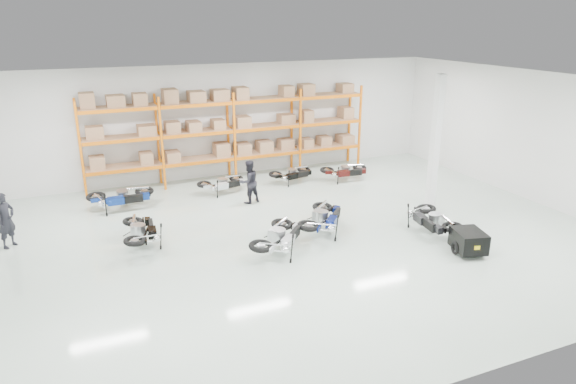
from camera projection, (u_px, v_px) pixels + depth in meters
name	position (u px, v px, depth m)	size (l,w,h in m)	color
room	(297.00, 164.00, 14.55)	(18.00, 18.00, 18.00)	#B5C9B9
pallet_rack	(231.00, 123.00, 20.17)	(11.28, 0.98, 3.62)	orange
structural_column	(435.00, 144.00, 16.91)	(0.25, 0.25, 4.50)	white
moto_blue_centre	(324.00, 214.00, 15.41)	(0.87, 1.95, 1.19)	#07134F
moto_silver_left	(280.00, 232.00, 14.09)	(0.86, 1.93, 1.18)	#B3B5BA
moto_black_far_left	(141.00, 227.00, 14.58)	(0.79, 1.78, 1.09)	black
moto_touring_right	(432.00, 215.00, 15.38)	(0.82, 1.84, 1.13)	black
trailer	(469.00, 241.00, 14.05)	(0.96, 1.64, 0.66)	black
moto_back_a	(121.00, 193.00, 17.27)	(0.84, 1.90, 1.16)	navy
moto_back_b	(223.00, 180.00, 18.93)	(0.71, 1.59, 0.97)	silver
moto_back_c	(292.00, 171.00, 20.12)	(0.70, 1.58, 0.96)	black
moto_back_d	(345.00, 168.00, 20.40)	(0.74, 1.67, 1.02)	#380C0B
person_left	(6.00, 220.00, 14.36)	(0.59, 0.39, 1.61)	black
person_back	(249.00, 182.00, 17.86)	(0.75, 0.58, 1.53)	black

